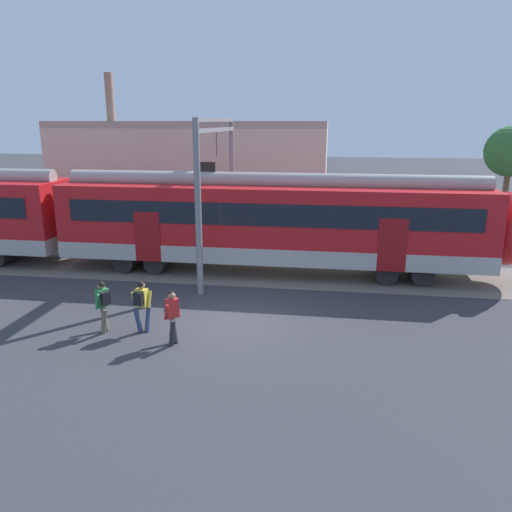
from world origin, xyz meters
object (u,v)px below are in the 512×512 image
at_px(commuter_train, 83,216).
at_px(pedestrian_green, 103,302).
at_px(pedestrian_yellow, 142,302).
at_px(pedestrian_red, 172,313).

height_order(commuter_train, pedestrian_green, commuter_train).
xyz_separation_m(pedestrian_yellow, pedestrian_red, (1.19, -0.68, 0.00)).
bearing_deg(pedestrian_yellow, pedestrian_green, -171.50).
distance_m(pedestrian_green, pedestrian_red, 2.42).
bearing_deg(pedestrian_yellow, pedestrian_red, -29.92).
relative_size(commuter_train, pedestrian_red, 22.83).
xyz_separation_m(commuter_train, pedestrian_red, (6.58, -7.70, -1.26)).
bearing_deg(commuter_train, pedestrian_red, -49.52).
bearing_deg(pedestrian_yellow, commuter_train, 127.50).
xyz_separation_m(pedestrian_green, pedestrian_yellow, (1.18, 0.18, 0.00)).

